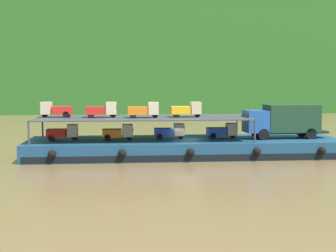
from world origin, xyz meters
TOP-DOWN VIEW (x-y plane):
  - ground_plane at (0.00, 0.00)m, footprint 400.00×400.00m
  - hillside_far_bank at (0.00, 71.62)m, footprint 139.36×33.78m
  - cargo_barge at (0.00, -0.03)m, footprint 28.17×7.90m
  - covered_lorry at (9.10, -0.21)m, footprint 7.93×2.58m
  - cargo_rack at (-3.80, 0.00)m, footprint 18.97×6.57m
  - mini_truck_lower_stern at (-10.92, 0.32)m, footprint 2.75×1.22m
  - mini_truck_lower_aft at (-6.00, -0.11)m, footprint 2.79×1.28m
  - mini_truck_lower_mid at (-1.33, 0.25)m, footprint 2.76×1.23m
  - mini_truck_lower_fore at (3.54, 0.35)m, footprint 2.75×1.21m
  - mini_truck_upper_stern at (-11.57, 0.79)m, footprint 2.77×1.26m
  - mini_truck_upper_mid at (-7.43, 0.16)m, footprint 2.74×1.20m
  - mini_truck_upper_fore at (-3.71, -0.50)m, footprint 2.74×1.20m
  - mini_truck_upper_bow at (0.15, -0.10)m, footprint 2.74×1.20m

SIDE VIEW (x-z plane):
  - ground_plane at x=0.00m, z-range 0.00..0.00m
  - cargo_barge at x=0.00m, z-range 0.00..1.50m
  - mini_truck_lower_stern at x=-10.92m, z-range 1.50..2.88m
  - mini_truck_lower_aft at x=-6.00m, z-range 1.50..2.88m
  - mini_truck_lower_mid at x=-1.33m, z-range 1.50..2.88m
  - mini_truck_lower_fore at x=3.54m, z-range 1.50..2.88m
  - covered_lorry at x=9.10m, z-range 1.64..4.74m
  - cargo_rack at x=-3.80m, z-range 2.43..4.43m
  - mini_truck_upper_stern at x=-11.57m, z-range 3.50..4.88m
  - mini_truck_upper_mid at x=-7.43m, z-range 3.50..4.88m
  - mini_truck_upper_fore at x=-3.71m, z-range 3.50..4.88m
  - mini_truck_upper_bow at x=0.15m, z-range 3.50..4.88m
  - hillside_far_bank at x=0.00m, z-range 2.84..47.82m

